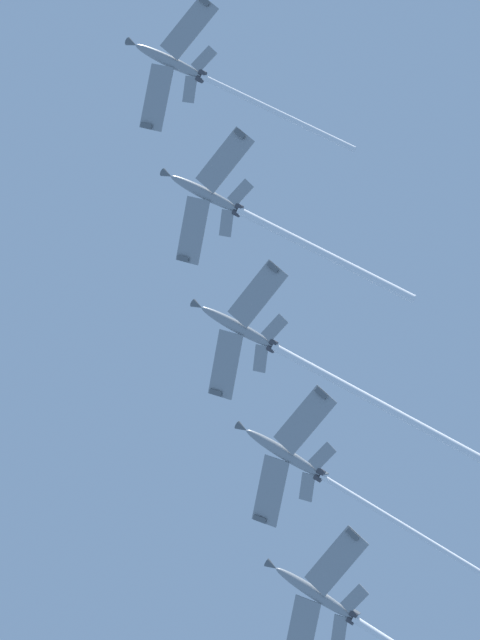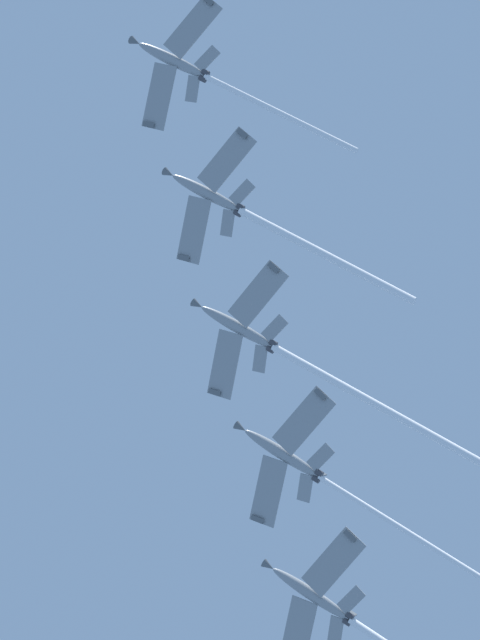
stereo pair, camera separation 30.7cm
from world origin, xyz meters
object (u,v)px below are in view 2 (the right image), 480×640
object	(u,v)px
jet_second	(253,217)
jet_third	(295,359)
jet_lead	(199,73)
jet_fifth	(350,620)
jet_fourth	(316,474)

from	to	relation	value
jet_second	jet_third	xyz separation A→B (m)	(18.45, 4.31, -6.43)
jet_lead	jet_second	bearing A→B (deg)	9.25
jet_fifth	jet_second	bearing A→B (deg)	-163.71
jet_third	jet_fourth	world-z (taller)	jet_third
jet_second	jet_fifth	world-z (taller)	jet_second
jet_third	jet_fifth	xyz separation A→B (m)	(30.85, 10.10, -9.77)
jet_lead	jet_second	xyz separation A→B (m)	(20.32, 3.31, -7.16)
jet_lead	jet_third	bearing A→B (deg)	11.12
jet_second	jet_third	distance (m)	20.00
jet_third	jet_fourth	distance (m)	15.16
jet_third	jet_lead	bearing A→B (deg)	-168.88
jet_fourth	jet_fifth	size ratio (longest dim) A/B	1.16
jet_lead	jet_second	size ratio (longest dim) A/B	0.96
jet_third	jet_fourth	size ratio (longest dim) A/B	1.04
jet_fourth	jet_fifth	bearing A→B (deg)	16.56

